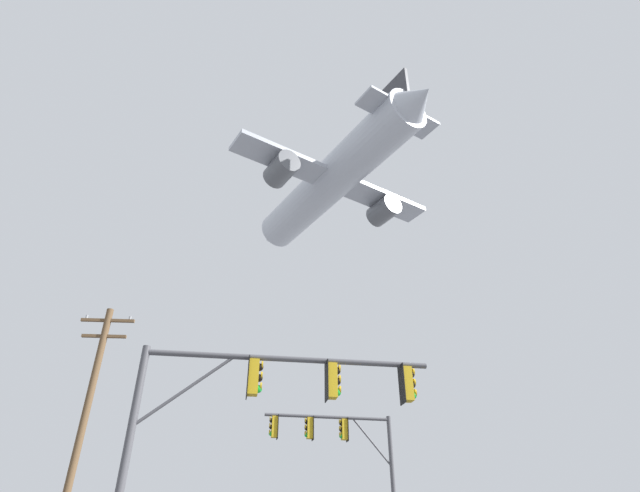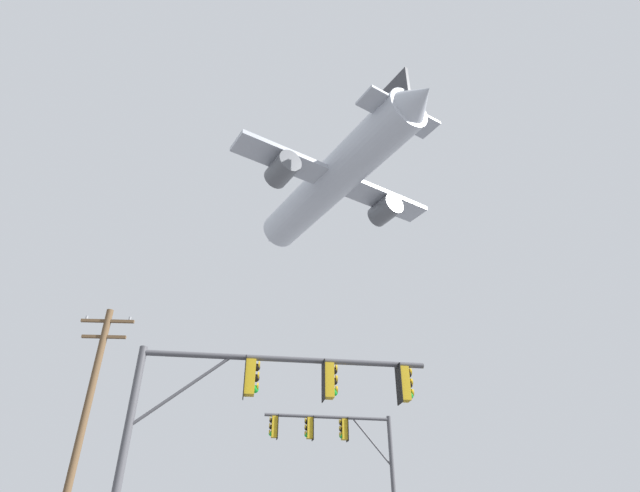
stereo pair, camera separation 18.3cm
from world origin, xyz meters
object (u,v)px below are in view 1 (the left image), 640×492
(signal_pole_near, at_px, (264,398))
(signal_pole_far, at_px, (342,447))
(utility_pole, at_px, (84,420))
(airplane, at_px, (332,181))

(signal_pole_near, distance_m, signal_pole_far, 11.33)
(utility_pole, distance_m, airplane, 36.63)
(signal_pole_near, relative_size, signal_pole_far, 1.20)
(signal_pole_far, bearing_deg, signal_pole_near, -106.29)
(signal_pole_near, bearing_deg, airplane, 80.47)
(signal_pole_near, xyz_separation_m, utility_pole, (-7.08, 7.30, 0.78))
(airplane, bearing_deg, signal_pole_far, -94.96)
(signal_pole_far, height_order, airplane, airplane)
(signal_pole_far, distance_m, airplane, 33.06)
(signal_pole_near, bearing_deg, signal_pole_far, 73.71)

